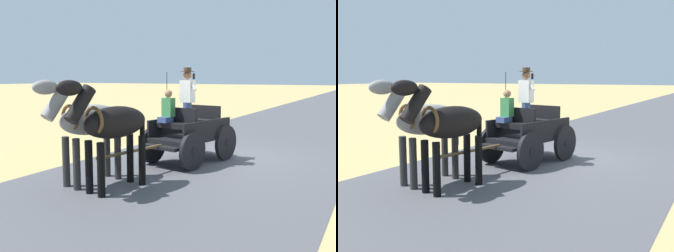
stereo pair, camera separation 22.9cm
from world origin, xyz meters
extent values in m
plane|color=tan|center=(0.00, 0.00, 0.00)|extent=(200.00, 200.00, 0.00)
cube|color=#4C4C51|center=(0.00, 0.00, 0.00)|extent=(6.44, 160.00, 0.01)
cube|color=black|center=(0.60, 0.95, 0.66)|extent=(1.57, 2.38, 0.12)
cube|color=black|center=(0.03, 1.06, 0.94)|extent=(0.43, 2.07, 0.44)
cube|color=black|center=(1.16, 0.85, 0.94)|extent=(0.43, 2.07, 0.44)
cube|color=black|center=(0.81, 2.16, 0.56)|extent=(1.11, 0.43, 0.08)
cube|color=black|center=(0.38, -0.23, 0.48)|extent=(0.74, 0.33, 0.06)
cube|color=black|center=(0.70, 1.55, 1.04)|extent=(1.07, 0.54, 0.14)
cube|color=black|center=(0.67, 1.37, 1.26)|extent=(1.02, 0.26, 0.44)
cube|color=black|center=(0.51, 0.47, 1.04)|extent=(1.07, 0.54, 0.14)
cube|color=black|center=(0.48, 0.29, 1.26)|extent=(1.02, 0.26, 0.44)
cylinder|color=black|center=(0.09, 1.83, 0.48)|extent=(0.27, 0.96, 0.96)
cylinder|color=black|center=(0.09, 1.83, 0.48)|extent=(0.16, 0.23, 0.21)
cylinder|color=black|center=(1.37, 1.60, 0.48)|extent=(0.27, 0.96, 0.96)
cylinder|color=black|center=(1.37, 1.60, 0.48)|extent=(0.16, 0.23, 0.21)
cylinder|color=black|center=(-0.18, 0.31, 0.48)|extent=(0.27, 0.96, 0.96)
cylinder|color=black|center=(-0.18, 0.31, 0.48)|extent=(0.16, 0.23, 0.21)
cylinder|color=black|center=(1.10, 0.08, 0.48)|extent=(0.27, 0.96, 0.96)
cylinder|color=black|center=(1.10, 0.08, 0.48)|extent=(0.16, 0.23, 0.21)
cylinder|color=brown|center=(0.99, 3.12, 0.61)|extent=(0.43, 1.98, 0.07)
cylinder|color=black|center=(1.00, 1.50, 1.74)|extent=(0.02, 0.02, 1.30)
cylinder|color=#384C7F|center=(0.51, 1.31, 1.17)|extent=(0.22, 0.22, 0.90)
cube|color=silver|center=(0.51, 1.31, 1.90)|extent=(0.37, 0.28, 0.56)
sphere|color=#9E7051|center=(0.51, 1.31, 2.30)|extent=(0.22, 0.22, 0.22)
cylinder|color=#473323|center=(0.51, 1.31, 2.40)|extent=(0.36, 0.36, 0.01)
cylinder|color=#473323|center=(0.51, 1.31, 2.45)|extent=(0.20, 0.20, 0.10)
cylinder|color=silver|center=(0.34, 1.38, 2.08)|extent=(0.27, 0.13, 0.32)
cube|color=black|center=(0.28, 1.41, 2.28)|extent=(0.03, 0.07, 0.14)
cube|color=#384C7F|center=(0.97, 1.62, 1.18)|extent=(0.33, 0.36, 0.14)
cube|color=#387F47|center=(0.95, 1.51, 1.49)|extent=(0.33, 0.25, 0.48)
sphere|color=#9E7051|center=(0.95, 1.51, 1.84)|extent=(0.20, 0.20, 0.20)
ellipsoid|color=black|center=(0.77, 3.97, 1.37)|extent=(0.86, 1.64, 0.64)
cylinder|color=black|center=(0.70, 4.54, 0.53)|extent=(0.15, 0.15, 1.05)
cylinder|color=black|center=(1.05, 4.47, 0.53)|extent=(0.15, 0.15, 1.05)
cylinder|color=black|center=(0.48, 3.48, 0.53)|extent=(0.15, 0.15, 1.05)
cylinder|color=black|center=(0.83, 3.40, 0.53)|extent=(0.15, 0.15, 1.05)
cylinder|color=black|center=(0.94, 4.80, 1.77)|extent=(0.39, 0.69, 0.73)
ellipsoid|color=black|center=(0.98, 5.01, 2.07)|extent=(0.33, 0.57, 0.28)
cube|color=black|center=(0.93, 4.78, 1.81)|extent=(0.16, 0.50, 0.56)
cylinder|color=black|center=(0.62, 3.25, 1.07)|extent=(0.11, 0.11, 0.70)
torus|color=brown|center=(0.88, 4.51, 1.45)|extent=(0.55, 0.18, 0.55)
ellipsoid|color=gray|center=(1.50, 3.84, 1.37)|extent=(0.86, 1.64, 0.64)
cylinder|color=#272726|center=(1.43, 4.41, 0.53)|extent=(0.15, 0.15, 1.05)
cylinder|color=#272726|center=(1.78, 4.34, 0.53)|extent=(0.15, 0.15, 1.05)
cylinder|color=#272726|center=(1.21, 3.34, 0.53)|extent=(0.15, 0.15, 1.05)
cylinder|color=#272726|center=(1.56, 3.27, 0.53)|extent=(0.15, 0.15, 1.05)
cylinder|color=gray|center=(1.67, 4.67, 1.77)|extent=(0.39, 0.69, 0.73)
ellipsoid|color=gray|center=(1.71, 4.88, 2.07)|extent=(0.32, 0.57, 0.28)
cube|color=#272726|center=(1.66, 4.65, 1.81)|extent=(0.16, 0.50, 0.56)
cylinder|color=#272726|center=(1.35, 3.11, 1.07)|extent=(0.11, 0.11, 0.70)
torus|color=brown|center=(1.61, 4.38, 1.45)|extent=(0.55, 0.18, 0.55)
camera|label=1|loc=(-3.84, 10.04, 2.27)|focal=40.84mm
camera|label=2|loc=(-4.03, 9.92, 2.27)|focal=40.84mm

